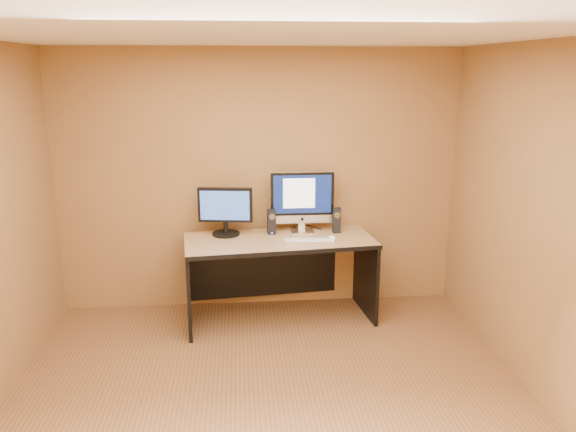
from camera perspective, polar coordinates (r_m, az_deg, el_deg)
The scene contains 12 objects.
floor at distance 4.26m, azimuth -1.64°, elevation -19.43°, with size 4.00×4.00×0.00m, color brown.
walls at distance 3.69m, azimuth -1.78°, elevation -2.52°, with size 4.00×4.00×2.60m, color olive, non-canonical shape.
ceiling at distance 3.53m, azimuth -1.96°, elevation 18.06°, with size 4.00×4.00×0.00m, color white.
desk at distance 5.48m, azimuth -0.87°, elevation -6.45°, with size 1.78×0.78×0.82m, color tan, non-canonical shape.
imac at distance 5.50m, azimuth 1.48°, elevation 1.47°, with size 0.63×0.23×0.61m, color silver, non-canonical shape.
second_monitor at distance 5.44m, azimuth -6.38°, elevation 0.45°, with size 0.53×0.27×0.47m, color black, non-canonical shape.
speaker_left at distance 5.47m, azimuth -1.69°, elevation -0.58°, with size 0.08×0.08×0.24m, color black, non-canonical shape.
speaker_right at distance 5.54m, azimuth 4.97°, elevation -0.44°, with size 0.08×0.08×0.24m, color black, non-canonical shape.
keyboard at distance 5.26m, azimuth 2.26°, elevation -2.50°, with size 0.48×0.13×0.02m, color silver.
mouse at distance 5.33m, azimuth 4.51°, elevation -2.20°, with size 0.06×0.11×0.04m, color white.
cable_a at distance 5.73m, azimuth 2.54°, elevation -1.11°, with size 0.01×0.01×0.24m, color black.
cable_b at distance 5.68m, azimuth 0.59°, elevation -1.23°, with size 0.01×0.01×0.20m, color black.
Camera 1 is at (-0.20, -3.52, 2.40)m, focal length 35.00 mm.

